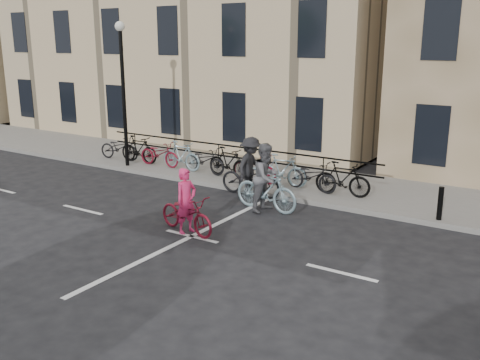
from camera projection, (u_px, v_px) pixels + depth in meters
The scene contains 10 objects.
ground at pixel (192, 236), 13.41m from camera, with size 120.00×120.00×0.00m, color black.
sidewalk at pixel (205, 167), 20.37m from camera, with size 46.00×4.00×0.15m, color slate.
building_west at pixel (206, 32), 27.39m from camera, with size 20.00×10.00×10.00m, color tan.
building_far at pixel (5, 42), 36.42m from camera, with size 12.00×10.00×9.00m, color tan.
lamp_post at pixel (123, 76), 19.51m from camera, with size 0.36×0.36×5.28m.
bollard_east at pixel (440, 203), 14.09m from camera, with size 0.14×0.14×0.90m, color black.
parked_bikes at pixel (216, 161), 18.82m from camera, with size 11.45×1.23×1.05m.
cyclist_pink at pixel (187, 211), 13.56m from camera, with size 1.98×1.01×1.68m.
cyclist_grey at pixel (266, 184), 15.26m from camera, with size 2.08×1.02×1.98m.
cyclist_dark at pixel (251, 173), 16.75m from camera, with size 2.11×1.22×1.88m.
Camera 1 is at (7.85, -9.94, 4.78)m, focal length 40.00 mm.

